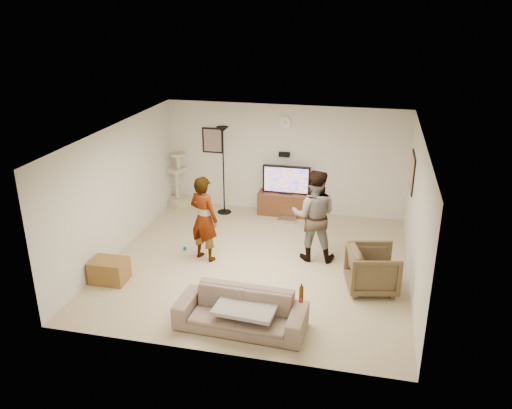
% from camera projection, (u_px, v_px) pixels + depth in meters
% --- Properties ---
extents(floor, '(5.50, 5.50, 0.02)m').
position_uv_depth(floor, '(258.00, 264.00, 9.79)').
color(floor, tan).
rests_on(floor, ground).
extents(ceiling, '(5.50, 5.50, 0.02)m').
position_uv_depth(ceiling, '(258.00, 133.00, 8.87)').
color(ceiling, silver).
rests_on(ceiling, wall_back).
extents(wall_back, '(5.50, 0.04, 2.50)m').
position_uv_depth(wall_back, '(285.00, 159.00, 11.83)').
color(wall_back, silver).
rests_on(wall_back, floor).
extents(wall_front, '(5.50, 0.04, 2.50)m').
position_uv_depth(wall_front, '(212.00, 274.00, 6.84)').
color(wall_front, silver).
rests_on(wall_front, floor).
extents(wall_left, '(0.04, 5.50, 2.50)m').
position_uv_depth(wall_left, '(118.00, 190.00, 9.90)').
color(wall_left, silver).
rests_on(wall_left, floor).
extents(wall_right, '(0.04, 5.50, 2.50)m').
position_uv_depth(wall_right, '(417.00, 215.00, 8.76)').
color(wall_right, silver).
rests_on(wall_right, floor).
extents(wall_clock, '(0.26, 0.04, 0.26)m').
position_uv_depth(wall_clock, '(285.00, 123.00, 11.49)').
color(wall_clock, white).
rests_on(wall_clock, wall_back).
extents(wall_speaker, '(0.25, 0.10, 0.10)m').
position_uv_depth(wall_speaker, '(284.00, 154.00, 11.72)').
color(wall_speaker, black).
rests_on(wall_speaker, wall_back).
extents(picture_back, '(0.42, 0.03, 0.52)m').
position_uv_depth(picture_back, '(213.00, 140.00, 12.03)').
color(picture_back, '#7E6760').
rests_on(picture_back, wall_back).
extents(picture_right, '(0.03, 0.78, 0.62)m').
position_uv_depth(picture_right, '(412.00, 172.00, 10.12)').
color(picture_right, '#E08A63').
rests_on(picture_right, wall_right).
extents(tv_stand, '(1.26, 0.45, 0.53)m').
position_uv_depth(tv_stand, '(286.00, 204.00, 11.95)').
color(tv_stand, '#482815').
rests_on(tv_stand, floor).
extents(console_box, '(0.40, 0.30, 0.07)m').
position_uv_depth(console_box, '(287.00, 220.00, 11.65)').
color(console_box, silver).
rests_on(console_box, floor).
extents(tv, '(1.08, 0.08, 0.64)m').
position_uv_depth(tv, '(286.00, 180.00, 11.73)').
color(tv, black).
rests_on(tv, tv_stand).
extents(tv_screen, '(1.00, 0.01, 0.57)m').
position_uv_depth(tv_screen, '(286.00, 180.00, 11.69)').
color(tv_screen, orange).
rests_on(tv_screen, tv).
extents(floor_lamp, '(0.32, 0.32, 2.04)m').
position_uv_depth(floor_lamp, '(223.00, 171.00, 11.77)').
color(floor_lamp, black).
rests_on(floor_lamp, floor).
extents(cat_tree, '(0.57, 0.57, 1.35)m').
position_uv_depth(cat_tree, '(177.00, 179.00, 12.28)').
color(cat_tree, '#B3AB89').
rests_on(cat_tree, floor).
extents(person_left, '(0.71, 0.59, 1.66)m').
position_uv_depth(person_left, '(204.00, 219.00, 9.67)').
color(person_left, '#9B9B9B').
rests_on(person_left, floor).
extents(person_right, '(0.90, 0.72, 1.77)m').
position_uv_depth(person_right, '(314.00, 215.00, 9.67)').
color(person_right, teal).
rests_on(person_right, floor).
extents(sofa, '(1.99, 0.85, 0.57)m').
position_uv_depth(sofa, '(241.00, 311.00, 7.76)').
color(sofa, '#796356').
rests_on(sofa, floor).
extents(throw_blanket, '(0.95, 0.77, 0.06)m').
position_uv_depth(throw_blanket, '(247.00, 306.00, 7.70)').
color(throw_blanket, '#AFA694').
rests_on(throw_blanket, sofa).
extents(beer_bottle, '(0.06, 0.06, 0.25)m').
position_uv_depth(beer_bottle, '(301.00, 294.00, 7.42)').
color(beer_bottle, '#442106').
rests_on(beer_bottle, sofa).
extents(armchair, '(0.99, 0.97, 0.76)m').
position_uv_depth(armchair, '(372.00, 269.00, 8.77)').
color(armchair, brown).
rests_on(armchair, floor).
extents(side_table, '(0.62, 0.47, 0.41)m').
position_uv_depth(side_table, '(109.00, 271.00, 9.09)').
color(side_table, brown).
rests_on(side_table, floor).
extents(toy_ball, '(0.07, 0.07, 0.07)m').
position_uv_depth(toy_ball, '(185.00, 248.00, 10.29)').
color(toy_ball, '#0B5991').
rests_on(toy_ball, floor).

